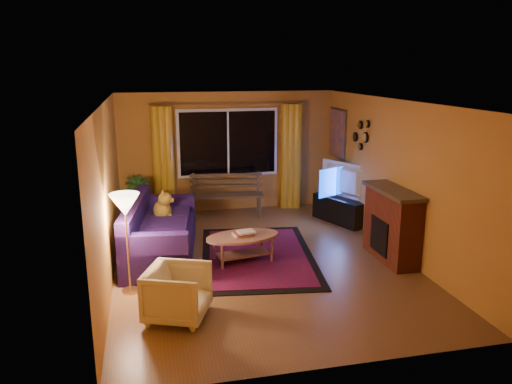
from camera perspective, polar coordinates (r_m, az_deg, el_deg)
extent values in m
cube|color=brown|center=(8.03, 0.48, -7.86)|extent=(4.50, 6.00, 0.02)
cube|color=white|center=(7.46, 0.52, 10.37)|extent=(4.50, 6.00, 0.02)
cube|color=#BF8230|center=(10.55, -3.25, 4.60)|extent=(4.50, 0.02, 2.50)
cube|color=#BF8230|center=(7.48, -16.62, -0.01)|extent=(0.02, 6.00, 2.50)
cube|color=#BF8230|center=(8.45, 15.60, 1.66)|extent=(0.02, 6.00, 2.50)
cube|color=black|center=(10.45, -3.21, 5.62)|extent=(2.00, 0.02, 1.30)
cylinder|color=#BF8C3F|center=(10.32, -3.23, 9.98)|extent=(3.20, 0.03, 0.03)
cylinder|color=gold|center=(10.31, -10.56, 3.42)|extent=(0.36, 0.36, 2.24)
cylinder|color=gold|center=(10.74, 4.01, 4.06)|extent=(0.36, 0.36, 2.24)
cube|color=#403523|center=(10.25, -3.36, -1.58)|extent=(1.52, 0.59, 0.44)
imported|color=#235B1E|center=(10.16, -13.35, -0.77)|extent=(0.63, 0.63, 0.90)
cube|color=#1E0F41|center=(8.17, -10.80, -4.17)|extent=(1.30, 2.42, 0.93)
imported|color=beige|center=(6.24, -8.95, -11.07)|extent=(0.88, 0.90, 0.73)
cylinder|color=#BF8C3F|center=(6.94, -14.49, -5.81)|extent=(0.24, 0.24, 1.38)
cube|color=maroon|center=(8.19, 0.18, -7.28)|extent=(2.15, 3.04, 0.02)
cylinder|color=#A9765C|center=(7.93, -1.52, -6.44)|extent=(1.35, 1.35, 0.43)
cube|color=black|center=(9.99, 9.59, -2.03)|extent=(0.82, 1.25, 0.50)
imported|color=black|center=(9.84, 9.73, 1.27)|extent=(0.67, 1.14, 0.69)
cube|color=maroon|center=(8.19, 15.29, -3.79)|extent=(0.40, 1.20, 1.10)
cube|color=orange|center=(10.55, 9.29, 6.63)|extent=(0.04, 0.76, 0.96)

